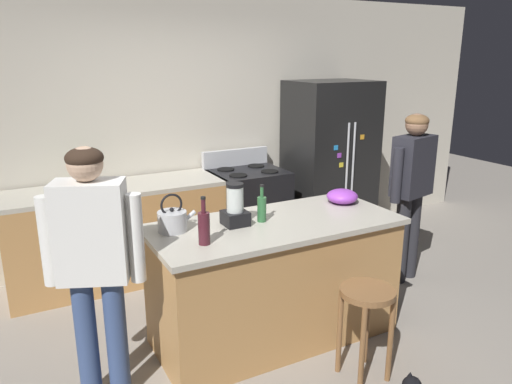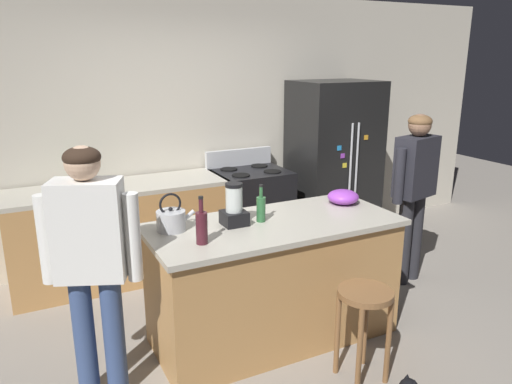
# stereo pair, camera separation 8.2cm
# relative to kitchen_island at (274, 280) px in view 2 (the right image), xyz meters

# --- Properties ---
(ground_plane) EXTENTS (14.00, 14.00, 0.00)m
(ground_plane) POSITION_rel_kitchen_island_xyz_m (0.00, 0.00, -0.47)
(ground_plane) COLOR gray
(back_wall) EXTENTS (8.00, 0.10, 2.70)m
(back_wall) POSITION_rel_kitchen_island_xyz_m (0.00, 1.95, 0.88)
(back_wall) COLOR beige
(back_wall) RESTS_ON ground_plane
(kitchen_island) EXTENTS (1.85, 0.82, 0.93)m
(kitchen_island) POSITION_rel_kitchen_island_xyz_m (0.00, 0.00, 0.00)
(kitchen_island) COLOR #B7844C
(kitchen_island) RESTS_ON ground_plane
(back_counter_run) EXTENTS (2.00, 0.64, 0.93)m
(back_counter_run) POSITION_rel_kitchen_island_xyz_m (-0.80, 1.55, -0.00)
(back_counter_run) COLOR #B7844C
(back_counter_run) RESTS_ON ground_plane
(refrigerator) EXTENTS (0.90, 0.73, 1.83)m
(refrigerator) POSITION_rel_kitchen_island_xyz_m (1.58, 1.50, 0.45)
(refrigerator) COLOR black
(refrigerator) RESTS_ON ground_plane
(stove_range) EXTENTS (0.76, 0.65, 1.11)m
(stove_range) POSITION_rel_kitchen_island_xyz_m (0.55, 1.52, 0.01)
(stove_range) COLOR black
(stove_range) RESTS_ON ground_plane
(person_by_island_left) EXTENTS (0.58, 0.36, 1.62)m
(person_by_island_left) POSITION_rel_kitchen_island_xyz_m (-1.29, -0.11, 0.51)
(person_by_island_left) COLOR #384C7A
(person_by_island_left) RESTS_ON ground_plane
(person_by_sink_right) EXTENTS (0.60, 0.30, 1.60)m
(person_by_sink_right) POSITION_rel_kitchen_island_xyz_m (1.61, 0.27, 0.50)
(person_by_sink_right) COLOR #26262B
(person_by_sink_right) RESTS_ON ground_plane
(bar_stool) EXTENTS (0.36, 0.36, 0.65)m
(bar_stool) POSITION_rel_kitchen_island_xyz_m (0.28, -0.71, 0.04)
(bar_stool) COLOR brown
(bar_stool) RESTS_ON ground_plane
(potted_plant) EXTENTS (0.20, 0.20, 0.30)m
(potted_plant) POSITION_rel_kitchen_island_xyz_m (-1.07, 1.55, 0.64)
(potted_plant) COLOR brown
(potted_plant) RESTS_ON back_counter_run
(blender_appliance) EXTENTS (0.17, 0.17, 0.30)m
(blender_appliance) POSITION_rel_kitchen_island_xyz_m (-0.28, 0.08, 0.59)
(blender_appliance) COLOR black
(blender_appliance) RESTS_ON kitchen_island
(bottle_olive_oil) EXTENTS (0.07, 0.07, 0.28)m
(bottle_olive_oil) POSITION_rel_kitchen_island_xyz_m (-0.08, 0.06, 0.56)
(bottle_olive_oil) COLOR #2D6638
(bottle_olive_oil) RESTS_ON kitchen_island
(bottle_wine) EXTENTS (0.08, 0.08, 0.32)m
(bottle_wine) POSITION_rel_kitchen_island_xyz_m (-0.62, -0.16, 0.58)
(bottle_wine) COLOR #471923
(bottle_wine) RESTS_ON kitchen_island
(mixing_bowl) EXTENTS (0.25, 0.25, 0.11)m
(mixing_bowl) POSITION_rel_kitchen_island_xyz_m (0.71, 0.15, 0.52)
(mixing_bowl) COLOR purple
(mixing_bowl) RESTS_ON kitchen_island
(tea_kettle) EXTENTS (0.28, 0.20, 0.27)m
(tea_kettle) POSITION_rel_kitchen_island_xyz_m (-0.72, 0.17, 0.54)
(tea_kettle) COLOR #B7BABF
(tea_kettle) RESTS_ON kitchen_island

